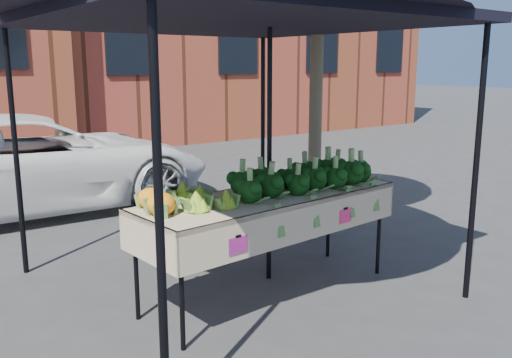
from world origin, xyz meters
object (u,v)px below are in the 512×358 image
object	(u,v)px
street_tree	(317,51)
vehicle	(24,32)
canopy	(232,136)
table	(270,245)

from	to	relation	value
street_tree	vehicle	bearing A→B (deg)	124.69
canopy	table	bearing A→B (deg)	-70.93
canopy	street_tree	xyz separation A→B (m)	(1.55, 0.61, 0.76)
table	canopy	world-z (taller)	canopy
vehicle	table	bearing A→B (deg)	-167.10
table	canopy	distance (m)	1.00
vehicle	street_tree	size ratio (longest dim) A/B	1.13
canopy	vehicle	world-z (taller)	vehicle
canopy	street_tree	world-z (taller)	street_tree
table	street_tree	size ratio (longest dim) A/B	0.58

